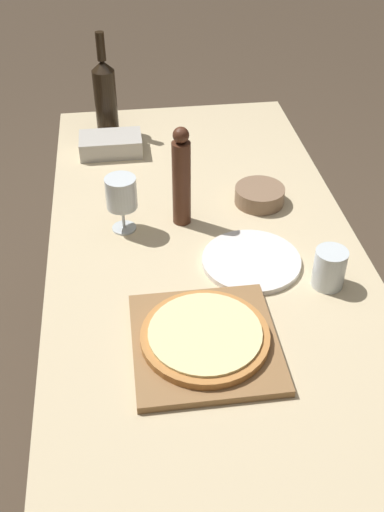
# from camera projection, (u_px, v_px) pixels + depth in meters

# --- Properties ---
(ground_plane) EXTENTS (12.00, 12.00, 0.00)m
(ground_plane) POSITION_uv_depth(u_px,v_px,m) (202.00, 425.00, 2.01)
(ground_plane) COLOR #4C3D2D
(dining_table) EXTENTS (0.80, 1.67, 0.76)m
(dining_table) POSITION_uv_depth(u_px,v_px,m) (205.00, 273.00, 1.59)
(dining_table) COLOR #CCB78E
(dining_table) RESTS_ON ground_plane
(cutting_board) EXTENTS (0.30, 0.32, 0.02)m
(cutting_board) POSITION_uv_depth(u_px,v_px,m) (205.00, 342.00, 1.26)
(cutting_board) COLOR olive
(cutting_board) RESTS_ON dining_table
(pizza) EXTENTS (0.27, 0.27, 0.02)m
(pizza) POSITION_uv_depth(u_px,v_px,m) (205.00, 336.00, 1.24)
(pizza) COLOR #BC7A3D
(pizza) RESTS_ON cutting_board
(wine_bottle) EXTENTS (0.07, 0.07, 0.33)m
(wine_bottle) POSITION_uv_depth(u_px,v_px,m) (105.00, 95.00, 1.95)
(wine_bottle) COLOR black
(wine_bottle) RESTS_ON dining_table
(pepper_mill) EXTENTS (0.05, 0.05, 0.28)m
(pepper_mill) POSITION_uv_depth(u_px,v_px,m) (181.00, 179.00, 1.54)
(pepper_mill) COLOR #4C2819
(pepper_mill) RESTS_ON dining_table
(wine_glass) EXTENTS (0.08, 0.08, 0.15)m
(wine_glass) POSITION_uv_depth(u_px,v_px,m) (121.00, 194.00, 1.52)
(wine_glass) COLOR silver
(wine_glass) RESTS_ON dining_table
(small_bowl) EXTENTS (0.14, 0.14, 0.05)m
(small_bowl) POSITION_uv_depth(u_px,v_px,m) (260.00, 195.00, 1.68)
(small_bowl) COLOR #84664C
(small_bowl) RESTS_ON dining_table
(drinking_tumbler) EXTENTS (0.08, 0.08, 0.10)m
(drinking_tumbler) POSITION_uv_depth(u_px,v_px,m) (329.00, 268.00, 1.39)
(drinking_tumbler) COLOR silver
(drinking_tumbler) RESTS_ON dining_table
(dinner_plate) EXTENTS (0.24, 0.24, 0.01)m
(dinner_plate) POSITION_uv_depth(u_px,v_px,m) (251.00, 261.00, 1.47)
(dinner_plate) COLOR white
(dinner_plate) RESTS_ON dining_table
(food_container) EXTENTS (0.20, 0.12, 0.06)m
(food_container) POSITION_uv_depth(u_px,v_px,m) (111.00, 144.00, 1.90)
(food_container) COLOR #BCB7AD
(food_container) RESTS_ON dining_table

